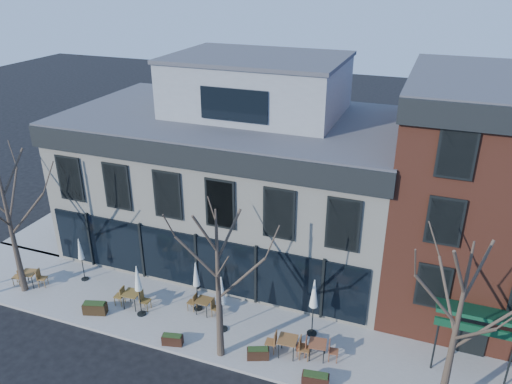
% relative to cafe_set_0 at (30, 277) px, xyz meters
% --- Properties ---
extents(ground, '(120.00, 120.00, 0.00)m').
position_rel_cafe_set_0_xyz_m(ground, '(8.50, 2.76, -0.65)').
color(ground, black).
rests_on(ground, ground).
extents(sidewalk_front, '(33.50, 4.70, 0.15)m').
position_rel_cafe_set_0_xyz_m(sidewalk_front, '(11.75, 0.61, -0.58)').
color(sidewalk_front, gray).
rests_on(sidewalk_front, ground).
extents(sidewalk_side, '(4.50, 12.00, 0.15)m').
position_rel_cafe_set_0_xyz_m(sidewalk_side, '(-2.75, 8.76, -0.58)').
color(sidewalk_side, gray).
rests_on(sidewalk_side, ground).
extents(corner_building, '(18.39, 10.39, 11.10)m').
position_rel_cafe_set_0_xyz_m(corner_building, '(8.57, 7.82, 4.07)').
color(corner_building, beige).
rests_on(corner_building, ground).
extents(red_brick_building, '(8.20, 11.78, 11.18)m').
position_rel_cafe_set_0_xyz_m(red_brick_building, '(21.50, 7.74, 4.98)').
color(red_brick_building, brown).
rests_on(red_brick_building, ground).
extents(tree_corner, '(3.93, 3.98, 7.92)m').
position_rel_cafe_set_0_xyz_m(tree_corner, '(0.01, -0.45, 3.59)').
color(tree_corner, '#382B21').
rests_on(tree_corner, sidewalk_front).
extents(tree_mid, '(3.50, 3.55, 7.04)m').
position_rel_cafe_set_0_xyz_m(tree_mid, '(11.51, -1.15, 3.14)').
color(tree_mid, '#382B21').
rests_on(tree_mid, sidewalk_front).
extents(tree_right, '(3.72, 3.77, 7.48)m').
position_rel_cafe_set_0_xyz_m(tree_right, '(20.51, -1.15, 3.37)').
color(tree_right, '#382B21').
rests_on(tree_right, sidewalk_front).
extents(cafe_set_0, '(1.91, 0.93, 0.98)m').
position_rel_cafe_set_0_xyz_m(cafe_set_0, '(0.00, 0.00, 0.00)').
color(cafe_set_0, brown).
rests_on(cafe_set_0, sidewalk_front).
extents(cafe_set_2, '(1.96, 0.83, 1.02)m').
position_rel_cafe_set_0_xyz_m(cafe_set_2, '(6.08, 0.34, 0.02)').
color(cafe_set_2, brown).
rests_on(cafe_set_2, sidewalk_front).
extents(cafe_set_3, '(1.77, 0.72, 0.93)m').
position_rel_cafe_set_0_xyz_m(cafe_set_3, '(9.59, 1.15, -0.03)').
color(cafe_set_3, brown).
rests_on(cafe_set_3, sidewalk_front).
extents(cafe_set_4, '(2.03, 0.86, 1.05)m').
position_rel_cafe_set_0_xyz_m(cafe_set_4, '(14.22, -0.17, 0.04)').
color(cafe_set_4, brown).
rests_on(cafe_set_4, sidewalk_front).
extents(cafe_set_5, '(1.87, 0.83, 0.97)m').
position_rel_cafe_set_0_xyz_m(cafe_set_5, '(15.47, 0.12, -0.01)').
color(cafe_set_5, brown).
rests_on(cafe_set_5, sidewalk_front).
extents(umbrella_0, '(0.40, 0.40, 2.49)m').
position_rel_cafe_set_0_xyz_m(umbrella_0, '(2.32, 1.44, 1.26)').
color(umbrella_0, black).
rests_on(umbrella_0, sidewalk_front).
extents(umbrella_1, '(0.44, 0.44, 2.75)m').
position_rel_cafe_set_0_xyz_m(umbrella_1, '(6.79, -0.03, 1.44)').
color(umbrella_1, black).
rests_on(umbrella_1, sidewalk_front).
extents(umbrella_2, '(0.43, 0.43, 2.67)m').
position_rel_cafe_set_0_xyz_m(umbrella_2, '(9.16, 1.31, 1.38)').
color(umbrella_2, black).
rests_on(umbrella_2, sidewalk_front).
extents(umbrella_3, '(0.47, 0.47, 2.91)m').
position_rel_cafe_set_0_xyz_m(umbrella_3, '(10.93, 0.34, 1.55)').
color(umbrella_3, black).
rests_on(umbrella_3, sidewalk_front).
extents(umbrella_4, '(0.47, 0.47, 2.95)m').
position_rel_cafe_set_0_xyz_m(umbrella_4, '(14.87, 1.52, 1.58)').
color(umbrella_4, black).
rests_on(umbrella_4, sidewalk_front).
extents(planter_0, '(1.20, 0.75, 0.63)m').
position_rel_cafe_set_0_xyz_m(planter_0, '(4.66, -0.74, -0.19)').
color(planter_0, '#302010').
rests_on(planter_0, sidewalk_front).
extents(planter_1, '(0.98, 0.57, 0.52)m').
position_rel_cafe_set_0_xyz_m(planter_1, '(9.24, -1.34, -0.25)').
color(planter_1, black).
rests_on(planter_1, sidewalk_front).
extents(planter_2, '(1.03, 0.71, 0.53)m').
position_rel_cafe_set_0_xyz_m(planter_2, '(13.11, -0.82, -0.24)').
color(planter_2, '#311B10').
rests_on(planter_2, sidewalk_front).
extents(planter_3, '(1.14, 0.58, 0.61)m').
position_rel_cafe_set_0_xyz_m(planter_3, '(15.79, -1.44, -0.20)').
color(planter_3, '#331911').
rests_on(planter_3, sidewalk_front).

